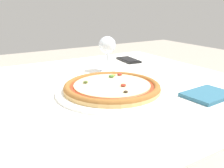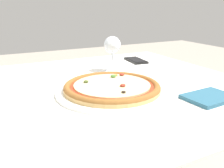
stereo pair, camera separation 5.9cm
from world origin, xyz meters
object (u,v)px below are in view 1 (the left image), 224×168
(dining_table, at_px, (90,115))
(pizza_plate, at_px, (112,88))
(cell_phone, at_px, (129,60))
(wine_glass_far_left, at_px, (107,46))

(dining_table, distance_m, pizza_plate, 0.15)
(dining_table, relative_size, pizza_plate, 3.14)
(pizza_plate, relative_size, cell_phone, 2.43)
(pizza_plate, distance_m, wine_glass_far_left, 0.29)
(pizza_plate, height_order, cell_phone, pizza_plate)
(wine_glass_far_left, bearing_deg, pizza_plate, -117.29)
(dining_table, xyz_separation_m, wine_glass_far_left, (0.17, 0.16, 0.21))
(dining_table, bearing_deg, pizza_plate, -61.09)
(dining_table, distance_m, cell_phone, 0.48)
(dining_table, distance_m, wine_glass_far_left, 0.32)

